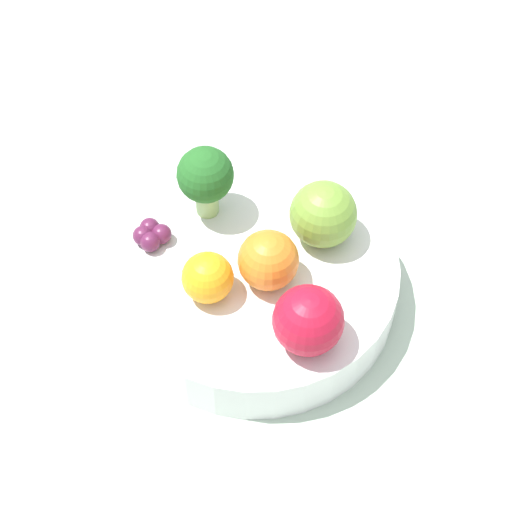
# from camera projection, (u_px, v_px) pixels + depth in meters

# --- Properties ---
(ground_plane) EXTENTS (6.00, 6.00, 0.00)m
(ground_plane) POSITION_uv_depth(u_px,v_px,m) (256.00, 309.00, 0.71)
(ground_plane) COLOR gray
(table_surface) EXTENTS (1.20, 1.20, 0.02)m
(table_surface) POSITION_uv_depth(u_px,v_px,m) (256.00, 302.00, 0.70)
(table_surface) COLOR #B2C6B2
(table_surface) RESTS_ON ground_plane
(bowl) EXTENTS (0.22, 0.22, 0.04)m
(bowl) POSITION_uv_depth(u_px,v_px,m) (256.00, 280.00, 0.67)
(bowl) COLOR white
(bowl) RESTS_ON table_surface
(broccoli) EXTENTS (0.04, 0.04, 0.06)m
(broccoli) POSITION_uv_depth(u_px,v_px,m) (205.00, 177.00, 0.66)
(broccoli) COLOR #99C17A
(broccoli) RESTS_ON bowl
(apple_red) EXTENTS (0.05, 0.05, 0.05)m
(apple_red) POSITION_uv_depth(u_px,v_px,m) (323.00, 214.00, 0.65)
(apple_red) COLOR olive
(apple_red) RESTS_ON bowl
(apple_green) EXTENTS (0.05, 0.05, 0.05)m
(apple_green) POSITION_uv_depth(u_px,v_px,m) (308.00, 320.00, 0.60)
(apple_green) COLOR #B7142D
(apple_green) RESTS_ON bowl
(orange_front) EXTENTS (0.05, 0.05, 0.05)m
(orange_front) POSITION_uv_depth(u_px,v_px,m) (268.00, 260.00, 0.63)
(orange_front) COLOR orange
(orange_front) RESTS_ON bowl
(orange_back) EXTENTS (0.04, 0.04, 0.04)m
(orange_back) POSITION_uv_depth(u_px,v_px,m) (208.00, 278.00, 0.63)
(orange_back) COLOR orange
(orange_back) RESTS_ON bowl
(grape_cluster) EXTENTS (0.03, 0.03, 0.02)m
(grape_cluster) POSITION_uv_depth(u_px,v_px,m) (151.00, 235.00, 0.66)
(grape_cluster) COLOR #5B1E42
(grape_cluster) RESTS_ON bowl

